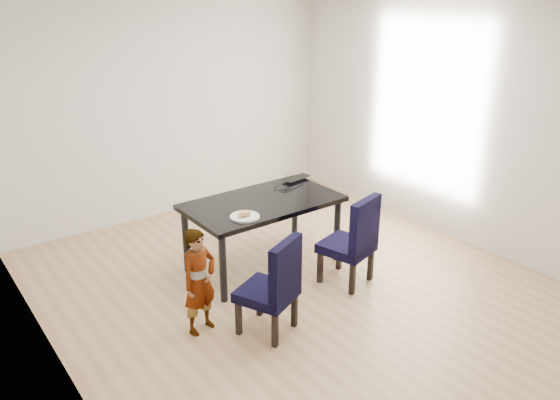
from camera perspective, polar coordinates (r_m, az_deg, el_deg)
floor at (r=5.61m, az=1.24°, el=-8.76°), size 4.50×5.00×0.01m
ceiling at (r=4.85m, az=1.51°, el=20.11°), size 4.50×5.00×0.01m
wall_back at (r=7.15m, az=-11.29°, el=9.17°), size 4.50×0.01×2.70m
wall_front at (r=3.59m, az=26.99°, el=-5.19°), size 4.50×0.01×2.70m
wall_left at (r=4.15m, az=-23.97°, el=-1.18°), size 0.01×5.00×2.70m
wall_right at (r=6.66m, az=16.97°, el=7.77°), size 0.01×5.00×2.70m
dining_table at (r=5.79m, az=-1.78°, el=-3.51°), size 1.60×0.90×0.75m
chair_left at (r=4.69m, az=-1.41°, el=-8.87°), size 0.58×0.59×0.90m
chair_right at (r=5.48m, az=6.99°, el=-4.08°), size 0.56×0.57×0.94m
child at (r=4.73m, az=-8.42°, el=-8.41°), size 0.39×0.30×0.96m
plate at (r=5.24m, az=-3.71°, el=-1.74°), size 0.31×0.31×0.02m
sandwich at (r=5.21m, az=-3.73°, el=-1.42°), size 0.15×0.08×0.06m
laptop at (r=6.28m, az=1.41°, el=2.36°), size 0.39×0.28×0.03m
cable_tangle at (r=5.92m, az=0.75°, el=1.02°), size 0.16×0.16×0.01m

